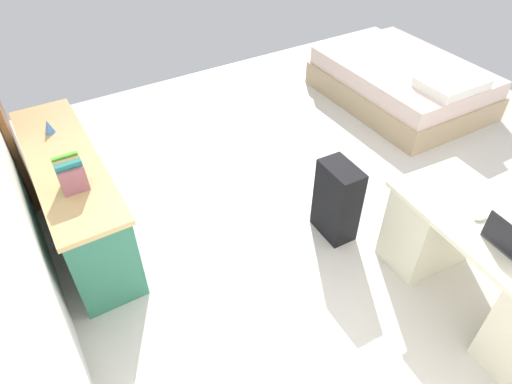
% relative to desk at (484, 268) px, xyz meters
% --- Properties ---
extents(ground_plane, '(6.16, 6.16, 0.00)m').
position_rel_desk_xyz_m(ground_plane, '(1.29, -0.02, -0.38)').
color(ground_plane, beige).
extents(desk, '(1.49, 0.77, 0.73)m').
position_rel_desk_xyz_m(desk, '(0.00, 0.00, 0.00)').
color(desk, beige).
rests_on(desk, ground_plane).
extents(credenza, '(1.80, 0.48, 0.76)m').
position_rel_desk_xyz_m(credenza, '(2.14, 2.17, 0.00)').
color(credenza, '#2D7056').
rests_on(credenza, ground_plane).
extents(bed, '(1.92, 1.43, 0.58)m').
position_rel_desk_xyz_m(bed, '(2.40, -1.67, -0.14)').
color(bed, tan).
rests_on(bed, ground_plane).
extents(suitcase_black, '(0.37, 0.23, 0.67)m').
position_rel_desk_xyz_m(suitcase_black, '(1.08, 0.39, -0.04)').
color(suitcase_black, black).
rests_on(suitcase_black, ground_plane).
extents(laptop, '(0.33, 0.25, 0.21)m').
position_rel_desk_xyz_m(laptop, '(-0.10, 0.08, 0.40)').
color(laptop, '#333338').
rests_on(laptop, desk).
extents(computer_mouse, '(0.07, 0.10, 0.03)m').
position_rel_desk_xyz_m(computer_mouse, '(0.15, 0.02, 0.36)').
color(computer_mouse, white).
rests_on(computer_mouse, desk).
extents(book_row, '(0.15, 0.17, 0.23)m').
position_rel_desk_xyz_m(book_row, '(1.76, 2.17, 0.49)').
color(book_row, '#945662').
rests_on(book_row, credenza).
extents(figurine_small, '(0.08, 0.08, 0.11)m').
position_rel_desk_xyz_m(figurine_small, '(2.55, 2.17, 0.44)').
color(figurine_small, '#4C7FBF').
rests_on(figurine_small, credenza).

